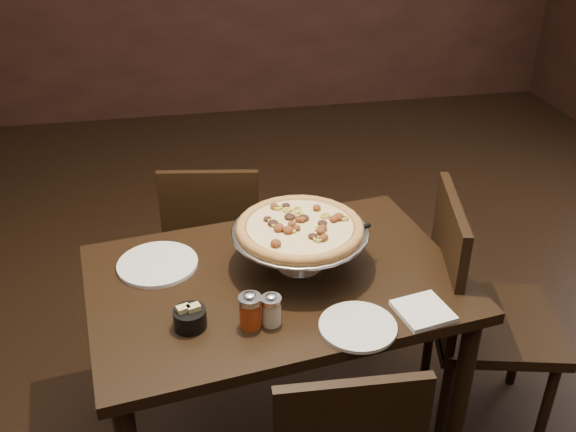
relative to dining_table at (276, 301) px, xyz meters
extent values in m
cube|color=black|center=(0.02, 0.05, -0.66)|extent=(6.00, 7.00, 0.02)
cube|color=black|center=(0.00, 0.00, 0.08)|extent=(1.30, 0.96, 0.04)
cylinder|color=black|center=(0.58, -0.27, -0.30)|extent=(0.06, 0.06, 0.71)
cylinder|color=black|center=(-0.58, 0.27, -0.30)|extent=(0.06, 0.06, 0.71)
cylinder|color=black|center=(0.49, 0.41, -0.30)|extent=(0.06, 0.06, 0.71)
cylinder|color=silver|center=(0.09, 0.04, 0.10)|extent=(0.15, 0.15, 0.01)
cylinder|color=silver|center=(0.09, 0.04, 0.17)|extent=(0.03, 0.03, 0.12)
cylinder|color=silver|center=(0.09, 0.04, 0.23)|extent=(0.11, 0.11, 0.01)
cylinder|color=#96969B|center=(0.09, 0.04, 0.24)|extent=(0.44, 0.44, 0.01)
torus|color=#96969B|center=(0.09, 0.04, 0.24)|extent=(0.45, 0.45, 0.01)
cylinder|color=#97602D|center=(0.09, 0.04, 0.25)|extent=(0.41, 0.41, 0.01)
torus|color=#97602D|center=(0.09, 0.04, 0.25)|extent=(0.42, 0.42, 0.04)
cylinder|color=#D6B575|center=(0.09, 0.04, 0.26)|extent=(0.35, 0.35, 0.01)
cylinder|color=beige|center=(-0.05, -0.23, 0.14)|extent=(0.06, 0.06, 0.08)
cylinder|color=silver|center=(-0.05, -0.23, 0.18)|extent=(0.06, 0.06, 0.02)
ellipsoid|color=silver|center=(-0.05, -0.23, 0.20)|extent=(0.03, 0.03, 0.01)
cylinder|color=maroon|center=(-0.11, -0.23, 0.14)|extent=(0.06, 0.06, 0.09)
cylinder|color=silver|center=(-0.11, -0.23, 0.19)|extent=(0.07, 0.07, 0.02)
ellipsoid|color=silver|center=(-0.11, -0.23, 0.21)|extent=(0.04, 0.04, 0.01)
cylinder|color=black|center=(-0.29, -0.20, 0.13)|extent=(0.10, 0.10, 0.06)
cube|color=#D7C47C|center=(-0.31, -0.20, 0.14)|extent=(0.04, 0.04, 0.06)
cube|color=#D7C47C|center=(-0.28, -0.20, 0.14)|extent=(0.04, 0.04, 0.06)
cube|color=white|center=(0.40, -0.27, 0.11)|extent=(0.18, 0.18, 0.02)
cylinder|color=white|center=(-0.38, 0.14, 0.11)|extent=(0.27, 0.27, 0.01)
cylinder|color=white|center=(0.19, -0.30, 0.10)|extent=(0.23, 0.23, 0.01)
cone|color=silver|center=(0.27, 0.00, 0.24)|extent=(0.13, 0.13, 0.00)
cylinder|color=black|center=(0.27, 0.00, 0.25)|extent=(0.10, 0.07, 0.02)
cube|color=black|center=(-0.14, 0.78, -0.24)|extent=(0.46, 0.46, 0.04)
cube|color=black|center=(-0.17, 0.60, 0.00)|extent=(0.40, 0.09, 0.42)
cylinder|color=black|center=(0.05, 0.92, -0.46)|extent=(0.03, 0.03, 0.39)
cylinder|color=black|center=(-0.27, 0.97, -0.46)|extent=(0.03, 0.03, 0.39)
cylinder|color=black|center=(-0.01, 0.60, -0.46)|extent=(0.03, 0.03, 0.39)
cylinder|color=black|center=(-0.33, 0.65, -0.46)|extent=(0.03, 0.03, 0.39)
cube|color=black|center=(0.80, -0.03, -0.19)|extent=(0.54, 0.54, 0.04)
cube|color=black|center=(0.60, 0.02, 0.07)|extent=(0.14, 0.44, 0.47)
cylinder|color=black|center=(0.94, -0.25, -0.43)|extent=(0.04, 0.04, 0.44)
cylinder|color=black|center=(1.02, 0.10, -0.43)|extent=(0.04, 0.04, 0.44)
cylinder|color=black|center=(0.58, -0.17, -0.43)|extent=(0.04, 0.04, 0.44)
cylinder|color=black|center=(0.67, 0.19, -0.43)|extent=(0.04, 0.04, 0.44)
camera|label=1|loc=(-0.28, -1.70, 1.32)|focal=40.00mm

